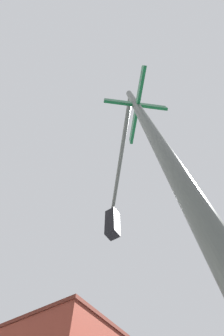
{
  "coord_description": "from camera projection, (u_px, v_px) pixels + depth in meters",
  "views": [
    {
      "loc": [
        -7.59,
        -6.69,
        1.26
      ],
      "look_at": [
        -5.99,
        -5.64,
        4.86
      ],
      "focal_mm": 20.84,
      "sensor_mm": 36.0,
      "label": 1
    }
  ],
  "objects": [
    {
      "name": "traffic_signal_near",
      "position": [
        124.0,
        188.0,
        3.4
      ],
      "size": [
        2.92,
        2.5,
        5.77
      ],
      "color": "#474C47",
      "rests_on": "ground_plane"
    }
  ]
}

